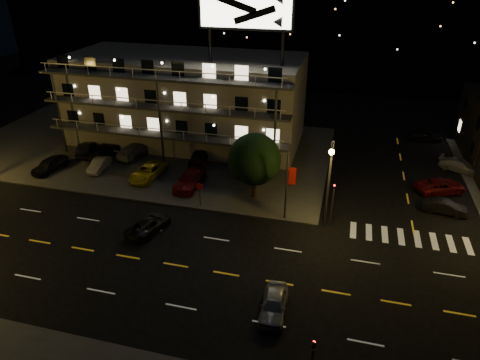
% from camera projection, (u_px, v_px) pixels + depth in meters
% --- Properties ---
extents(ground, '(140.00, 140.00, 0.00)m').
position_uv_depth(ground, '(201.00, 269.00, 32.10)').
color(ground, black).
rests_on(ground, ground).
extents(curb_nw, '(44.00, 24.00, 0.15)m').
position_uv_depth(curb_nw, '(146.00, 147.00, 52.29)').
color(curb_nw, '#343432').
rests_on(curb_nw, ground).
extents(motel, '(28.00, 13.80, 18.10)m').
position_uv_depth(motel, '(186.00, 99.00, 52.27)').
color(motel, gray).
rests_on(motel, ground).
extents(hill_backdrop, '(120.00, 25.00, 24.00)m').
position_uv_depth(hill_backdrop, '(282.00, 7.00, 86.96)').
color(hill_backdrop, black).
rests_on(hill_backdrop, ground).
extents(streetlight_nc, '(0.44, 1.92, 8.00)m').
position_uv_depth(streetlight_nc, '(329.00, 177.00, 34.71)').
color(streetlight_nc, '#2D2D30').
rests_on(streetlight_nc, ground).
extents(signal_nw, '(0.20, 0.27, 4.60)m').
position_uv_depth(signal_nw, '(333.00, 200.00, 36.19)').
color(signal_nw, '#2D2D30').
rests_on(signal_nw, ground).
extents(banner_north, '(0.83, 0.16, 6.40)m').
position_uv_depth(banner_north, '(287.00, 186.00, 36.57)').
color(banner_north, '#2D2D30').
rests_on(banner_north, ground).
extents(stop_sign, '(0.91, 0.11, 2.61)m').
position_uv_depth(stop_sign, '(200.00, 191.00, 39.31)').
color(stop_sign, '#2D2D30').
rests_on(stop_sign, ground).
extents(tree, '(5.13, 4.94, 6.45)m').
position_uv_depth(tree, '(254.00, 161.00, 39.75)').
color(tree, black).
rests_on(tree, curb_nw).
extents(lot_car_0, '(2.43, 4.54, 1.47)m').
position_uv_depth(lot_car_0, '(50.00, 164.00, 46.15)').
color(lot_car_0, black).
rests_on(lot_car_0, curb_nw).
extents(lot_car_1, '(1.61, 3.81, 1.22)m').
position_uv_depth(lot_car_1, '(99.00, 165.00, 46.38)').
color(lot_car_1, gray).
rests_on(lot_car_1, curb_nw).
extents(lot_car_2, '(2.88, 5.12, 1.35)m').
position_uv_depth(lot_car_2, '(148.00, 172.00, 44.71)').
color(lot_car_2, yellow).
rests_on(lot_car_2, curb_nw).
extents(lot_car_3, '(2.35, 5.38, 1.54)m').
position_uv_depth(lot_car_3, '(190.00, 179.00, 43.05)').
color(lot_car_3, '#620E11').
rests_on(lot_car_3, curb_nw).
extents(lot_car_4, '(1.80, 4.15, 1.39)m').
position_uv_depth(lot_car_4, '(191.00, 179.00, 43.18)').
color(lot_car_4, gray).
rests_on(lot_car_4, curb_nw).
extents(lot_car_5, '(2.72, 4.43, 1.38)m').
position_uv_depth(lot_car_5, '(86.00, 149.00, 49.96)').
color(lot_car_5, black).
rests_on(lot_car_5, curb_nw).
extents(lot_car_6, '(2.55, 5.12, 1.39)m').
position_uv_depth(lot_car_6, '(103.00, 151.00, 49.43)').
color(lot_car_6, black).
rests_on(lot_car_6, curb_nw).
extents(lot_car_7, '(3.21, 5.63, 1.54)m').
position_uv_depth(lot_car_7, '(136.00, 150.00, 49.55)').
color(lot_car_7, gray).
rests_on(lot_car_7, curb_nw).
extents(lot_car_8, '(2.02, 4.57, 1.53)m').
position_uv_depth(lot_car_8, '(200.00, 156.00, 48.01)').
color(lot_car_8, black).
rests_on(lot_car_8, curb_nw).
extents(lot_car_9, '(1.36, 3.79, 1.24)m').
position_uv_depth(lot_car_9, '(244.00, 167.00, 45.78)').
color(lot_car_9, '#620E11').
rests_on(lot_car_9, curb_nw).
extents(side_car_0, '(3.97, 1.86, 1.26)m').
position_uv_depth(side_car_0, '(445.00, 207.00, 38.86)').
color(side_car_0, black).
rests_on(side_car_0, ground).
extents(side_car_1, '(5.44, 4.12, 1.37)m').
position_uv_depth(side_car_1, '(441.00, 186.00, 42.25)').
color(side_car_1, '#620E11').
rests_on(side_car_1, ground).
extents(side_car_2, '(4.87, 3.54, 1.31)m').
position_uv_depth(side_car_2, '(461.00, 166.00, 46.40)').
color(side_car_2, gray).
rests_on(side_car_2, ground).
extents(side_car_3, '(4.17, 1.89, 1.39)m').
position_uv_depth(side_car_3, '(425.00, 135.00, 54.19)').
color(side_car_3, black).
rests_on(side_car_3, ground).
extents(road_car_east, '(1.76, 4.07, 1.37)m').
position_uv_depth(road_car_east, '(274.00, 304.00, 27.97)').
color(road_car_east, gray).
rests_on(road_car_east, ground).
extents(road_car_west, '(3.16, 4.79, 1.22)m').
position_uv_depth(road_car_west, '(149.00, 225.00, 36.32)').
color(road_car_west, black).
rests_on(road_car_west, ground).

